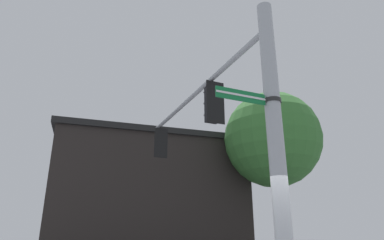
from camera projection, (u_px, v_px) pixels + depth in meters
signal_pole at (276, 143)px, 6.10m from camera, size 0.32×0.32×6.26m
mast_arm at (193, 95)px, 10.30m from camera, size 0.38×7.79×0.15m
traffic_light_nearest_pole at (212, 104)px, 8.93m from camera, size 0.54×0.49×1.31m
traffic_light_mid_inner at (160, 144)px, 13.03m from camera, size 0.54×0.49×1.31m
street_name_sign at (259, 99)px, 6.26m from camera, size 1.44×0.36×0.22m
storefront_building at (145, 199)px, 18.18m from camera, size 10.88×9.19×6.41m
tree_by_storefront at (272, 139)px, 16.11m from camera, size 4.79×4.79×8.29m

